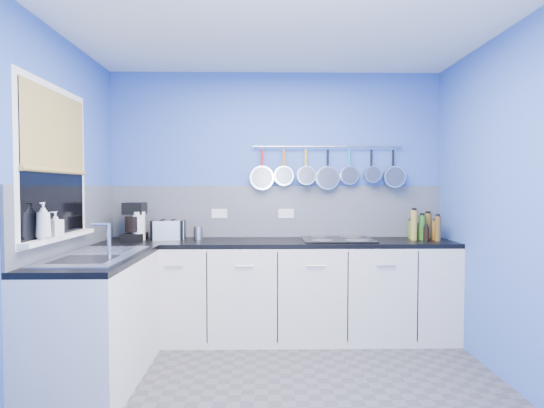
{
  "coord_description": "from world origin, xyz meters",
  "views": [
    {
      "loc": [
        -0.11,
        -2.78,
        1.38
      ],
      "look_at": [
        -0.05,
        0.75,
        1.25
      ],
      "focal_mm": 28.88,
      "sensor_mm": 36.0,
      "label": 1
    }
  ],
  "objects_px": {
    "coffee_maker": "(134,221)",
    "hob": "(337,239)",
    "soap_bottle_b": "(55,224)",
    "soap_bottle_a": "(43,221)",
    "paper_towel": "(139,226)",
    "canister": "(198,233)",
    "toaster": "(168,230)"
  },
  "relations": [
    {
      "from": "coffee_maker",
      "to": "hob",
      "type": "bearing_deg",
      "value": 1.06
    },
    {
      "from": "soap_bottle_b",
      "to": "soap_bottle_a",
      "type": "bearing_deg",
      "value": -90.0
    },
    {
      "from": "coffee_maker",
      "to": "hob",
      "type": "distance_m",
      "value": 1.88
    },
    {
      "from": "soap_bottle_b",
      "to": "coffee_maker",
      "type": "xyz_separation_m",
      "value": [
        0.22,
        1.04,
        -0.06
      ]
    },
    {
      "from": "paper_towel",
      "to": "soap_bottle_a",
      "type": "bearing_deg",
      "value": -102.76
    },
    {
      "from": "soap_bottle_b",
      "to": "canister",
      "type": "distance_m",
      "value": 1.37
    },
    {
      "from": "canister",
      "to": "hob",
      "type": "relative_size",
      "value": 0.19
    },
    {
      "from": "soap_bottle_b",
      "to": "hob",
      "type": "bearing_deg",
      "value": 26.31
    },
    {
      "from": "coffee_maker",
      "to": "hob",
      "type": "height_order",
      "value": "coffee_maker"
    },
    {
      "from": "soap_bottle_a",
      "to": "hob",
      "type": "distance_m",
      "value": 2.42
    },
    {
      "from": "coffee_maker",
      "to": "canister",
      "type": "height_order",
      "value": "coffee_maker"
    },
    {
      "from": "soap_bottle_a",
      "to": "soap_bottle_b",
      "type": "relative_size",
      "value": 1.39
    },
    {
      "from": "toaster",
      "to": "hob",
      "type": "xyz_separation_m",
      "value": [
        1.57,
        -0.05,
        -0.08
      ]
    },
    {
      "from": "soap_bottle_a",
      "to": "canister",
      "type": "distance_m",
      "value": 1.51
    },
    {
      "from": "soap_bottle_a",
      "to": "soap_bottle_b",
      "type": "bearing_deg",
      "value": 90.0
    },
    {
      "from": "toaster",
      "to": "canister",
      "type": "height_order",
      "value": "toaster"
    },
    {
      "from": "toaster",
      "to": "hob",
      "type": "distance_m",
      "value": 1.57
    },
    {
      "from": "coffee_maker",
      "to": "canister",
      "type": "xyz_separation_m",
      "value": [
        0.58,
        0.06,
        -0.11
      ]
    },
    {
      "from": "soap_bottle_a",
      "to": "coffee_maker",
      "type": "distance_m",
      "value": 1.23
    },
    {
      "from": "paper_towel",
      "to": "hob",
      "type": "relative_size",
      "value": 0.41
    },
    {
      "from": "soap_bottle_b",
      "to": "toaster",
      "type": "bearing_deg",
      "value": 64.19
    },
    {
      "from": "soap_bottle_b",
      "to": "coffee_maker",
      "type": "relative_size",
      "value": 0.5
    },
    {
      "from": "soap_bottle_a",
      "to": "toaster",
      "type": "height_order",
      "value": "soap_bottle_a"
    },
    {
      "from": "paper_towel",
      "to": "hob",
      "type": "height_order",
      "value": "paper_towel"
    },
    {
      "from": "paper_towel",
      "to": "hob",
      "type": "bearing_deg",
      "value": 0.28
    },
    {
      "from": "canister",
      "to": "paper_towel",
      "type": "bearing_deg",
      "value": -172.02
    },
    {
      "from": "soap_bottle_b",
      "to": "paper_towel",
      "type": "height_order",
      "value": "soap_bottle_b"
    },
    {
      "from": "soap_bottle_b",
      "to": "paper_towel",
      "type": "distance_m",
      "value": 1.06
    },
    {
      "from": "paper_towel",
      "to": "toaster",
      "type": "bearing_deg",
      "value": 12.59
    },
    {
      "from": "coffee_maker",
      "to": "canister",
      "type": "distance_m",
      "value": 0.59
    },
    {
      "from": "coffee_maker",
      "to": "paper_towel",
      "type": "bearing_deg",
      "value": -20.39
    },
    {
      "from": "soap_bottle_b",
      "to": "toaster",
      "type": "xyz_separation_m",
      "value": [
        0.52,
        1.08,
        -0.15
      ]
    }
  ]
}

